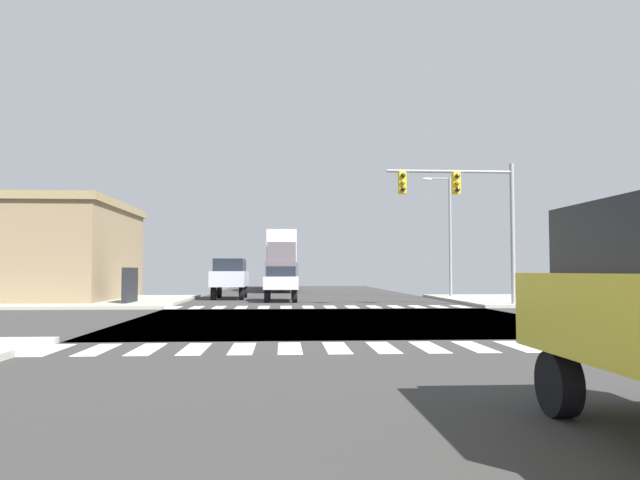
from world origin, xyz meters
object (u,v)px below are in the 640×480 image
(box_truck_nearside_1, at_px, (282,259))
(box_truck_leading_2, at_px, (282,261))
(street_lamp, at_px, (446,225))
(bank_building, at_px, (19,252))
(suv_queued_2, at_px, (230,275))
(traffic_signal_mast, at_px, (464,201))
(sedan_crossing_1, at_px, (281,281))

(box_truck_nearside_1, relative_size, box_truck_leading_2, 1.00)
(street_lamp, relative_size, bank_building, 0.58)
(suv_queued_2, bearing_deg, box_truck_leading_2, -98.53)
(traffic_signal_mast, relative_size, sedan_crossing_1, 1.54)
(traffic_signal_mast, xyz_separation_m, bank_building, (-22.58, 6.32, -2.19))
(traffic_signal_mast, distance_m, box_truck_nearside_1, 22.31)
(sedan_crossing_1, bearing_deg, street_lamp, -163.33)
(suv_queued_2, bearing_deg, traffic_signal_mast, 142.94)
(traffic_signal_mast, xyz_separation_m, box_truck_nearside_1, (-8.45, 20.52, -2.31))
(street_lamp, bearing_deg, suv_queued_2, 179.61)
(box_truck_nearside_1, distance_m, box_truck_leading_2, 8.12)
(street_lamp, relative_size, suv_queued_2, 1.59)
(traffic_signal_mast, height_order, bank_building, traffic_signal_mast)
(traffic_signal_mast, height_order, sedan_crossing_1, traffic_signal_mast)
(traffic_signal_mast, distance_m, sedan_crossing_1, 10.81)
(traffic_signal_mast, height_order, box_truck_nearside_1, traffic_signal_mast)
(street_lamp, height_order, box_truck_nearside_1, street_lamp)
(street_lamp, bearing_deg, sedan_crossing_1, -163.33)
(bank_building, distance_m, box_truck_leading_2, 26.42)
(box_truck_nearside_1, relative_size, sedan_crossing_1, 1.67)
(suv_queued_2, bearing_deg, sedan_crossing_1, 134.49)
(traffic_signal_mast, relative_size, bank_building, 0.52)
(bank_building, xyz_separation_m, sedan_crossing_1, (14.13, -0.72, -1.57))
(street_lamp, distance_m, suv_queued_2, 13.25)
(street_lamp, bearing_deg, traffic_signal_mast, -99.63)
(bank_building, distance_m, box_truck_nearside_1, 20.04)
(sedan_crossing_1, bearing_deg, suv_queued_2, -45.51)
(street_lamp, xyz_separation_m, sedan_crossing_1, (-9.90, -2.97, -3.31))
(street_lamp, bearing_deg, box_truck_nearside_1, 129.62)
(traffic_signal_mast, bearing_deg, suv_queued_2, 142.94)
(traffic_signal_mast, height_order, street_lamp, street_lamp)
(box_truck_leading_2, bearing_deg, traffic_signal_mast, 106.44)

